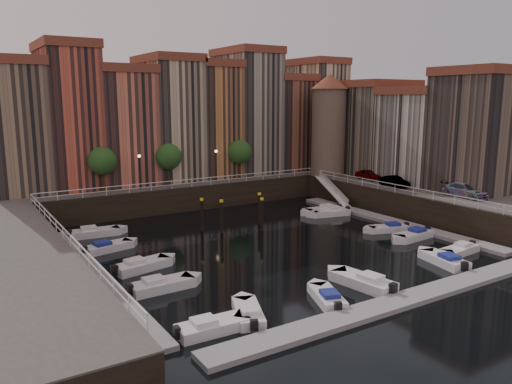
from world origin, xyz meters
TOP-DOWN VIEW (x-y plane):
  - ground at (0.00, 0.00)m, footprint 200.00×200.00m
  - quay_far at (0.00, 26.00)m, footprint 80.00×20.00m
  - quay_right at (28.00, -2.00)m, footprint 20.00×36.00m
  - dock_left at (-16.20, -1.00)m, footprint 2.00×28.00m
  - dock_right at (16.20, -1.00)m, footprint 2.00×28.00m
  - dock_near at (0.00, -17.00)m, footprint 30.00×2.00m
  - mountains at (1.72, 110.00)m, footprint 145.00×100.00m
  - far_terrace at (3.31, 23.50)m, footprint 48.70×10.30m
  - right_terrace at (26.50, 3.80)m, footprint 9.30×24.30m
  - corner_tower at (20.00, 14.50)m, footprint 5.20×5.20m
  - promenade_trees at (-1.33, 18.20)m, footprint 21.20×3.20m
  - street_lamps at (-1.00, 17.20)m, footprint 10.36×0.36m
  - railings at (0.00, 4.88)m, footprint 36.08×34.04m
  - gangway at (17.10, 10.00)m, footprint 2.78×8.32m
  - mooring_pilings at (0.22, 5.55)m, footprint 6.96×3.48m
  - boat_left_0 at (-12.76, -14.00)m, footprint 4.67×1.84m
  - boat_left_1 at (-12.82, -6.18)m, footprint 4.89×1.89m
  - boat_left_2 at (-12.58, -1.32)m, footprint 5.01×2.68m
  - boat_left_3 at (-13.40, 5.26)m, footprint 4.67×2.51m
  - boat_left_4 at (-13.13, 10.88)m, footprint 4.99×2.21m
  - boat_right_0 at (12.90, -12.15)m, footprint 4.39×1.93m
  - boat_right_1 at (13.17, -6.77)m, footprint 4.87×2.11m
  - boat_right_2 at (13.19, -3.50)m, footprint 4.43×2.77m
  - boat_right_3 at (12.81, 5.18)m, footprint 4.89×2.65m
  - boat_right_4 at (12.81, 6.52)m, footprint 4.89×2.18m
  - boat_near_0 at (-9.92, -13.53)m, footprint 3.00×4.42m
  - boat_near_1 at (-4.07, -14.17)m, footprint 2.91×4.39m
  - boat_near_2 at (-0.03, -13.51)m, footprint 2.57×5.36m
  - boat_near_3 at (9.21, -13.35)m, footprint 2.62×4.90m
  - car_a at (21.64, 8.13)m, footprint 1.66×3.95m
  - car_b at (20.13, 2.38)m, footprint 1.72×4.19m
  - car_c at (22.00, -5.88)m, footprint 2.32×5.23m

SIDE VIEW (x-z plane):
  - ground at x=0.00m, z-range 0.00..0.00m
  - dock_left at x=-16.20m, z-range 0.00..0.35m
  - dock_right at x=16.20m, z-range 0.00..0.35m
  - dock_near at x=0.00m, z-range 0.00..0.35m
  - boat_near_1 at x=-4.07m, z-range -0.16..0.83m
  - boat_right_0 at x=12.90m, z-range -0.16..0.83m
  - boat_right_2 at x=13.19m, z-range -0.16..0.83m
  - boat_near_0 at x=-9.92m, z-range -0.16..0.84m
  - boat_left_3 at x=-13.40m, z-range -0.17..0.87m
  - boat_left_0 at x=-12.76m, z-range -0.17..0.89m
  - boat_right_3 at x=12.81m, z-range -0.18..0.92m
  - boat_near_3 at x=9.21m, z-range -0.18..0.92m
  - boat_right_1 at x=13.17m, z-range -0.18..0.92m
  - boat_right_4 at x=12.81m, z-range -0.18..0.92m
  - boat_left_1 at x=-12.82m, z-range -0.18..0.94m
  - boat_left_2 at x=-12.58m, z-range -0.18..0.94m
  - boat_left_4 at x=-13.13m, z-range -0.18..0.94m
  - boat_near_2 at x=-0.03m, z-range -0.20..1.01m
  - quay_far at x=0.00m, z-range 0.00..3.00m
  - quay_right at x=28.00m, z-range 0.00..3.00m
  - mooring_pilings at x=0.22m, z-range -0.24..3.54m
  - gangway at x=17.10m, z-range 0.05..3.78m
  - car_a at x=21.64m, z-range 3.00..4.33m
  - car_b at x=20.13m, z-range 3.00..4.35m
  - car_c at x=22.00m, z-range 3.00..4.49m
  - railings at x=0.00m, z-range 3.53..4.05m
  - street_lamps at x=-1.00m, z-range 3.81..7.99m
  - promenade_trees at x=-1.33m, z-range 3.98..9.18m
  - mountains at x=1.72m, z-range -1.08..16.92m
  - right_terrace at x=26.50m, z-range 2.56..16.56m
  - corner_tower at x=20.00m, z-range 3.29..17.09m
  - far_terrace at x=3.31m, z-range 2.20..19.70m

